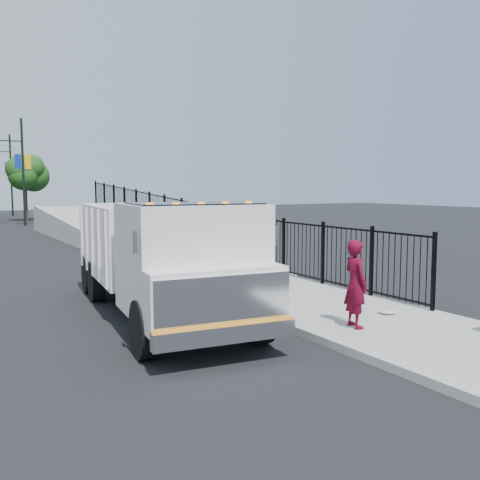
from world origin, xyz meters
TOP-DOWN VIEW (x-y plane):
  - ground at (0.00, 0.00)m, footprint 120.00×120.00m
  - sidewalk at (1.93, -2.00)m, footprint 3.55×12.00m
  - curb at (0.00, -2.00)m, footprint 0.30×12.00m
  - ramp at (2.12, 16.00)m, footprint 3.95×24.06m
  - iron_fence at (3.55, 12.00)m, footprint 0.10×28.00m
  - truck at (-1.91, 1.08)m, footprint 3.43×8.21m
  - worker at (0.99, -2.16)m, footprint 0.56×0.73m
  - debris at (2.43, -1.67)m, footprint 0.40×0.40m
  - light_pole_1 at (-0.28, 32.73)m, footprint 3.77×0.22m
  - light_pole_3 at (0.74, 46.78)m, footprint 3.78×0.22m
  - tree_1 at (0.92, 38.10)m, footprint 2.46×2.46m

SIDE VIEW (x-z plane):
  - ground at x=0.00m, z-range 0.00..0.00m
  - ramp at x=2.12m, z-range -1.60..1.60m
  - sidewalk at x=1.93m, z-range 0.00..0.12m
  - curb at x=0.00m, z-range 0.00..0.16m
  - debris at x=2.43m, z-range 0.12..0.22m
  - iron_fence at x=3.55m, z-range 0.00..1.80m
  - worker at x=0.99m, z-range 0.12..1.93m
  - truck at x=-1.91m, z-range 0.17..2.90m
  - tree_1 at x=0.92m, z-range 1.32..6.55m
  - light_pole_1 at x=-0.28m, z-range 0.36..8.36m
  - light_pole_3 at x=0.74m, z-range 0.36..8.36m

